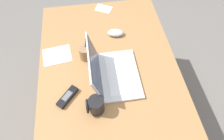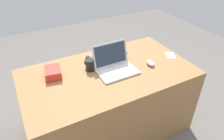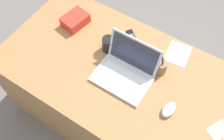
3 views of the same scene
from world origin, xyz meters
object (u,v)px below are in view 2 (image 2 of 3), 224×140
Objects in this scene: coffee_mug_white at (90,65)px; snack_bag at (53,72)px; laptop at (115,66)px; cordless_phone at (93,59)px; computer_mouse at (150,63)px; pen_holder at (123,54)px.

coffee_mug_white is 0.60× the size of snack_bag.
cordless_phone is (-0.10, 0.26, -0.03)m from laptop.
snack_bag is (-0.51, 0.17, -0.01)m from laptop.
computer_mouse is at bearing -19.54° from coffee_mug_white.
pen_holder reaches higher than snack_bag.
laptop reaches higher than computer_mouse.
coffee_mug_white is 0.36m from pen_holder.
computer_mouse is 1.05× the size of coffee_mug_white.
cordless_phone is (0.09, 0.15, -0.04)m from coffee_mug_white.
laptop reaches higher than cordless_phone.
pen_holder is at bearing -2.58° from snack_bag.
cordless_phone is at bearing 151.31° from computer_mouse.
snack_bag reaches higher than computer_mouse.
cordless_phone is 0.76× the size of pen_holder.
snack_bag is at bearing 161.34° from laptop.
laptop reaches higher than coffee_mug_white.
pen_holder is (-0.17, 0.21, 0.03)m from computer_mouse.
computer_mouse reaches higher than cordless_phone.
coffee_mug_white is at bearing -10.41° from snack_bag.
snack_bag is (-0.32, 0.06, -0.02)m from coffee_mug_white.
computer_mouse is 0.62× the size of pen_holder.
laptop is at bearing 176.63° from computer_mouse.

